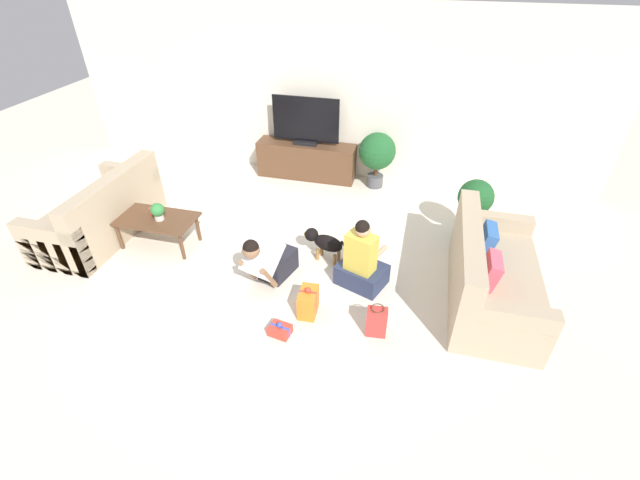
{
  "coord_description": "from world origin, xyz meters",
  "views": [
    {
      "loc": [
        1.52,
        -3.81,
        3.26
      ],
      "look_at": [
        0.55,
        0.03,
        0.45
      ],
      "focal_mm": 24.0,
      "sensor_mm": 36.0,
      "label": 1
    }
  ],
  "objects_px": {
    "sofa_right": "(490,277)",
    "mug": "(153,211)",
    "person_kneeling": "(268,259)",
    "person_sitting": "(362,263)",
    "sofa_left": "(101,214)",
    "tabletop_plant": "(158,211)",
    "potted_plant_corner_right": "(474,204)",
    "dog": "(324,242)",
    "gift_box_a": "(308,302)",
    "potted_plant_back_right": "(377,153)",
    "coffee_table": "(156,221)",
    "tv_console": "(307,160)",
    "tv": "(306,123)",
    "gift_box_b": "(280,330)",
    "gift_bag_a": "(376,322)"
  },
  "relations": [
    {
      "from": "sofa_left",
      "to": "gift_bag_a",
      "type": "bearing_deg",
      "value": 76.65
    },
    {
      "from": "dog",
      "to": "gift_box_a",
      "type": "xyz_separation_m",
      "value": [
        0.07,
        -0.95,
        -0.11
      ]
    },
    {
      "from": "potted_plant_corner_right",
      "to": "sofa_left",
      "type": "bearing_deg",
      "value": -166.41
    },
    {
      "from": "person_kneeling",
      "to": "gift_bag_a",
      "type": "bearing_deg",
      "value": -5.35
    },
    {
      "from": "sofa_left",
      "to": "tv",
      "type": "relative_size",
      "value": 1.65
    },
    {
      "from": "potted_plant_back_right",
      "to": "person_kneeling",
      "type": "xyz_separation_m",
      "value": [
        -0.83,
        -2.62,
        -0.24
      ]
    },
    {
      "from": "sofa_left",
      "to": "gift_box_b",
      "type": "height_order",
      "value": "sofa_left"
    },
    {
      "from": "person_kneeling",
      "to": "gift_bag_a",
      "type": "xyz_separation_m",
      "value": [
        1.3,
        -0.5,
        -0.15
      ]
    },
    {
      "from": "coffee_table",
      "to": "tv_console",
      "type": "bearing_deg",
      "value": 60.64
    },
    {
      "from": "sofa_right",
      "to": "dog",
      "type": "relative_size",
      "value": 2.93
    },
    {
      "from": "potted_plant_back_right",
      "to": "potted_plant_corner_right",
      "type": "bearing_deg",
      "value": -38.08
    },
    {
      "from": "tv",
      "to": "gift_bag_a",
      "type": "relative_size",
      "value": 2.93
    },
    {
      "from": "mug",
      "to": "potted_plant_corner_right",
      "type": "bearing_deg",
      "value": 15.71
    },
    {
      "from": "potted_plant_corner_right",
      "to": "person_sitting",
      "type": "relative_size",
      "value": 0.93
    },
    {
      "from": "coffee_table",
      "to": "tv_console",
      "type": "relative_size",
      "value": 0.63
    },
    {
      "from": "potted_plant_back_right",
      "to": "person_sitting",
      "type": "bearing_deg",
      "value": -85.59
    },
    {
      "from": "person_sitting",
      "to": "gift_box_a",
      "type": "xyz_separation_m",
      "value": [
        -0.46,
        -0.59,
        -0.16
      ]
    },
    {
      "from": "dog",
      "to": "mug",
      "type": "xyz_separation_m",
      "value": [
        -2.18,
        -0.15,
        0.19
      ]
    },
    {
      "from": "tv_console",
      "to": "sofa_right",
      "type": "bearing_deg",
      "value": -41.3
    },
    {
      "from": "dog",
      "to": "sofa_right",
      "type": "bearing_deg",
      "value": 96.99
    },
    {
      "from": "sofa_right",
      "to": "coffee_table",
      "type": "bearing_deg",
      "value": 89.33
    },
    {
      "from": "person_kneeling",
      "to": "person_sitting",
      "type": "distance_m",
      "value": 1.04
    },
    {
      "from": "coffee_table",
      "to": "gift_box_a",
      "type": "height_order",
      "value": "coffee_table"
    },
    {
      "from": "sofa_left",
      "to": "person_sitting",
      "type": "relative_size",
      "value": 1.98
    },
    {
      "from": "potted_plant_corner_right",
      "to": "person_kneeling",
      "type": "height_order",
      "value": "potted_plant_corner_right"
    },
    {
      "from": "sofa_right",
      "to": "gift_box_a",
      "type": "bearing_deg",
      "value": 110.45
    },
    {
      "from": "potted_plant_corner_right",
      "to": "person_sitting",
      "type": "xyz_separation_m",
      "value": [
        -1.21,
        -1.3,
        -0.19
      ]
    },
    {
      "from": "tv",
      "to": "person_kneeling",
      "type": "distance_m",
      "value": 2.75
    },
    {
      "from": "sofa_right",
      "to": "tv_console",
      "type": "relative_size",
      "value": 1.09
    },
    {
      "from": "tv_console",
      "to": "tv",
      "type": "xyz_separation_m",
      "value": [
        -0.0,
        0.0,
        0.62
      ]
    },
    {
      "from": "tabletop_plant",
      "to": "potted_plant_back_right",
      "type": "bearing_deg",
      "value": 43.97
    },
    {
      "from": "sofa_left",
      "to": "tabletop_plant",
      "type": "height_order",
      "value": "sofa_left"
    },
    {
      "from": "sofa_left",
      "to": "mug",
      "type": "xyz_separation_m",
      "value": [
        0.77,
        0.03,
        0.14
      ]
    },
    {
      "from": "potted_plant_back_right",
      "to": "sofa_right",
      "type": "bearing_deg",
      "value": -56.21
    },
    {
      "from": "potted_plant_corner_right",
      "to": "person_kneeling",
      "type": "relative_size",
      "value": 1.04
    },
    {
      "from": "potted_plant_back_right",
      "to": "tabletop_plant",
      "type": "relative_size",
      "value": 3.93
    },
    {
      "from": "mug",
      "to": "tabletop_plant",
      "type": "xyz_separation_m",
      "value": [
        0.15,
        -0.09,
        0.08
      ]
    },
    {
      "from": "tv",
      "to": "person_kneeling",
      "type": "height_order",
      "value": "tv"
    },
    {
      "from": "tv_console",
      "to": "gift_box_b",
      "type": "bearing_deg",
      "value": -78.73
    },
    {
      "from": "sofa_left",
      "to": "tabletop_plant",
      "type": "distance_m",
      "value": 0.94
    },
    {
      "from": "sofa_right",
      "to": "mug",
      "type": "height_order",
      "value": "sofa_right"
    },
    {
      "from": "coffee_table",
      "to": "person_sitting",
      "type": "xyz_separation_m",
      "value": [
        2.63,
        -0.13,
        -0.06
      ]
    },
    {
      "from": "dog",
      "to": "gift_box_b",
      "type": "relative_size",
      "value": 2.5
    },
    {
      "from": "sofa_right",
      "to": "gift_box_b",
      "type": "height_order",
      "value": "sofa_right"
    },
    {
      "from": "gift_box_a",
      "to": "gift_box_b",
      "type": "distance_m",
      "value": 0.42
    },
    {
      "from": "sofa_left",
      "to": "potted_plant_corner_right",
      "type": "bearing_deg",
      "value": 103.59
    },
    {
      "from": "gift_bag_a",
      "to": "gift_box_b",
      "type": "bearing_deg",
      "value": -165.94
    },
    {
      "from": "person_kneeling",
      "to": "gift_box_b",
      "type": "relative_size",
      "value": 3.3
    },
    {
      "from": "tv_console",
      "to": "person_kneeling",
      "type": "xyz_separation_m",
      "value": [
        0.31,
        -2.67,
        0.03
      ]
    },
    {
      "from": "person_sitting",
      "to": "potted_plant_corner_right",
      "type": "bearing_deg",
      "value": -112.24
    }
  ]
}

